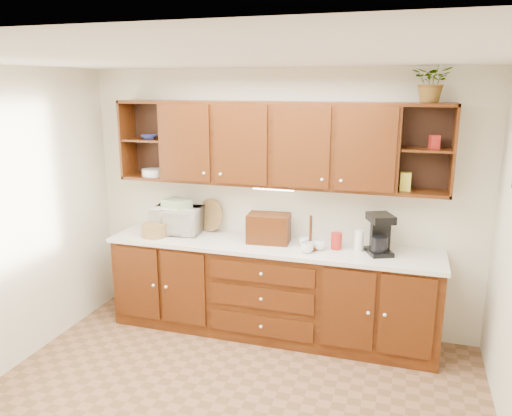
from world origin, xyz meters
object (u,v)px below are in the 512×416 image
Objects in this scene: microwave at (177,220)px; bread_box at (269,228)px; coffee_maker at (380,234)px; potted_plant at (433,81)px.

bread_box is at bearing -6.40° from microwave.
potted_plant reaches higher than coffee_maker.
bread_box reaches higher than microwave.
bread_box is (1.00, -0.03, 0.00)m from microwave.
bread_box is 1.06m from coffee_maker.
microwave is at bearing -179.66° from potted_plant.
microwave is 2.78m from potted_plant.
microwave is 1.22× the size of bread_box.
coffee_maker is (2.05, -0.05, 0.04)m from microwave.
potted_plant is (1.40, 0.05, 1.39)m from bread_box.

